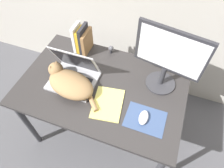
# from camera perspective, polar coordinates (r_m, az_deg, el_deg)

# --- Properties ---
(ground_plane) EXTENTS (12.00, 12.00, 0.00)m
(ground_plane) POSITION_cam_1_polar(r_m,az_deg,el_deg) (1.91, -6.60, -22.06)
(ground_plane) COLOR #4C4C51
(desk) EXTENTS (1.17, 0.76, 0.70)m
(desk) POSITION_cam_1_polar(r_m,az_deg,el_deg) (1.48, -2.78, -2.04)
(desk) COLOR #2D2B2B
(desk) RESTS_ON ground_plane
(laptop) EXTENTS (0.33, 0.27, 0.26)m
(laptop) POSITION_cam_1_polar(r_m,az_deg,el_deg) (1.44, -10.83, 2.62)
(laptop) COLOR #B7B7BC
(laptop) RESTS_ON desk
(cat) EXTENTS (0.44, 0.28, 0.14)m
(cat) POSITION_cam_1_polar(r_m,az_deg,el_deg) (1.38, -12.11, 0.41)
(cat) COLOR #99754C
(cat) RESTS_ON desk
(external_monitor) EXTENTS (0.43, 0.21, 0.46)m
(external_monitor) POSITION_cam_1_polar(r_m,az_deg,el_deg) (1.28, 15.78, 7.29)
(external_monitor) COLOR #333338
(external_monitor) RESTS_ON desk
(mousepad) EXTENTS (0.25, 0.19, 0.00)m
(mousepad) POSITION_cam_1_polar(r_m,az_deg,el_deg) (1.29, 9.47, -9.84)
(mousepad) COLOR #384C75
(mousepad) RESTS_ON desk
(computer_mouse) EXTENTS (0.06, 0.10, 0.03)m
(computer_mouse) POSITION_cam_1_polar(r_m,az_deg,el_deg) (1.27, 9.02, -9.44)
(computer_mouse) COLOR silver
(computer_mouse) RESTS_ON mousepad
(book_row) EXTENTS (0.11, 0.16, 0.23)m
(book_row) POSITION_cam_1_polar(r_m,az_deg,el_deg) (1.61, -8.52, 12.45)
(book_row) COLOR white
(book_row) RESTS_ON desk
(notepad) EXTENTS (0.23, 0.28, 0.01)m
(notepad) POSITION_cam_1_polar(r_m,az_deg,el_deg) (1.33, -1.22, -5.61)
(notepad) COLOR #E5DB6B
(notepad) RESTS_ON desk
(webcam) EXTENTS (0.04, 0.04, 0.07)m
(webcam) POSITION_cam_1_polar(r_m,az_deg,el_deg) (1.61, -0.29, 10.05)
(webcam) COLOR #232328
(webcam) RESTS_ON desk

